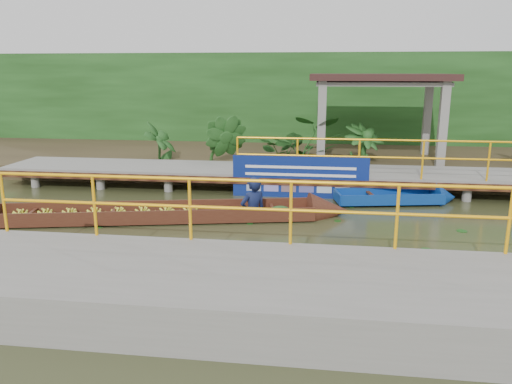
# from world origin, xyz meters

# --- Properties ---
(ground) EXTENTS (80.00, 80.00, 0.00)m
(ground) POSITION_xyz_m (0.00, 0.00, 0.00)
(ground) COLOR #33361B
(ground) RESTS_ON ground
(land_strip) EXTENTS (30.00, 8.00, 0.45)m
(land_strip) POSITION_xyz_m (0.00, 7.50, 0.23)
(land_strip) COLOR #332819
(land_strip) RESTS_ON ground
(far_dock) EXTENTS (16.00, 2.06, 1.66)m
(far_dock) POSITION_xyz_m (0.02, 3.43, 0.48)
(far_dock) COLOR slate
(far_dock) RESTS_ON ground
(near_dock) EXTENTS (18.00, 2.40, 1.73)m
(near_dock) POSITION_xyz_m (1.00, -4.20, 0.30)
(near_dock) COLOR slate
(near_dock) RESTS_ON ground
(pavilion) EXTENTS (4.40, 3.00, 3.00)m
(pavilion) POSITION_xyz_m (3.00, 6.30, 2.82)
(pavilion) COLOR slate
(pavilion) RESTS_ON ground
(foliage_backdrop) EXTENTS (30.00, 0.80, 4.00)m
(foliage_backdrop) POSITION_xyz_m (0.00, 10.00, 2.00)
(foliage_backdrop) COLOR #173A12
(foliage_backdrop) RESTS_ON ground
(vendor_boat) EXTENTS (8.96, 2.72, 2.16)m
(vendor_boat) POSITION_xyz_m (-2.13, 0.06, 0.27)
(vendor_boat) COLOR #3A180F
(vendor_boat) RESTS_ON ground
(moored_blue_boat) EXTENTS (3.18, 1.36, 0.74)m
(moored_blue_boat) POSITION_xyz_m (3.68, 2.32, 0.13)
(moored_blue_boat) COLOR navy
(moored_blue_boat) RESTS_ON ground
(blue_banner) EXTENTS (3.59, 0.04, 1.12)m
(blue_banner) POSITION_xyz_m (0.68, 2.48, 0.56)
(blue_banner) COLOR navy
(blue_banner) RESTS_ON ground
(tropical_plants) EXTENTS (14.06, 1.06, 1.33)m
(tropical_plants) POSITION_xyz_m (2.25, 5.30, 1.11)
(tropical_plants) COLOR #173A12
(tropical_plants) RESTS_ON ground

